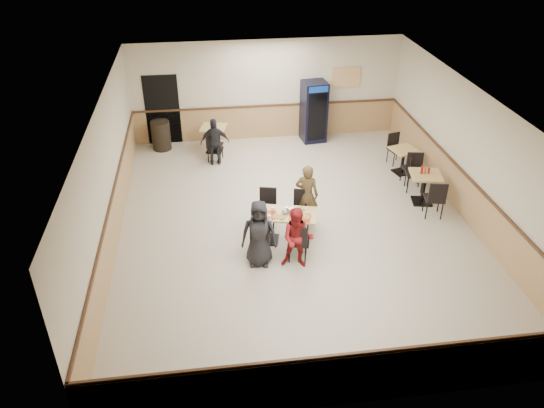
{
  "coord_description": "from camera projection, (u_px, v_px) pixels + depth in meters",
  "views": [
    {
      "loc": [
        -1.91,
        -10.09,
        6.75
      ],
      "look_at": [
        -0.59,
        -0.5,
        0.89
      ],
      "focal_mm": 35.0,
      "sensor_mm": 36.0,
      "label": 1
    }
  ],
  "objects": [
    {
      "name": "diner_woman_right",
      "position": [
        298.0,
        238.0,
        10.6
      ],
      "size": [
        0.76,
        0.66,
        1.35
      ],
      "primitive_type": "imported",
      "rotation": [
        0.0,
        0.0,
        -0.25
      ],
      "color": "maroon",
      "rests_on": "ground"
    },
    {
      "name": "main_table",
      "position": [
        284.0,
        223.0,
        11.43
      ],
      "size": [
        1.49,
        0.99,
        0.73
      ],
      "rotation": [
        0.0,
        0.0,
        -0.24
      ],
      "color": "black",
      "rests_on": "ground"
    },
    {
      "name": "lone_diner",
      "position": [
        215.0,
        142.0,
        14.56
      ],
      "size": [
        0.79,
        0.34,
        1.34
      ],
      "primitive_type": "imported",
      "rotation": [
        0.0,
        0.0,
        3.15
      ],
      "color": "black",
      "rests_on": "ground"
    },
    {
      "name": "pepsi_cooler",
      "position": [
        314.0,
        112.0,
        15.85
      ],
      "size": [
        0.76,
        0.77,
        1.83
      ],
      "rotation": [
        0.0,
        0.0,
        0.11
      ],
      "color": "black",
      "rests_on": "ground"
    },
    {
      "name": "side_table_far_chair_north",
      "position": [
        396.0,
        149.0,
        14.71
      ],
      "size": [
        0.5,
        0.5,
        0.88
      ],
      "primitive_type": null,
      "rotation": [
        0.0,
        0.0,
        0.27
      ],
      "color": "black",
      "rests_on": "ground"
    },
    {
      "name": "diner_woman_left",
      "position": [
        259.0,
        234.0,
        10.64
      ],
      "size": [
        0.78,
        0.57,
        1.47
      ],
      "primitive_type": "imported",
      "rotation": [
        0.0,
        0.0,
        -0.15
      ],
      "color": "black",
      "rests_on": "ground"
    },
    {
      "name": "diner_man_opposite",
      "position": [
        307.0,
        195.0,
        11.97
      ],
      "size": [
        0.63,
        0.52,
        1.47
      ],
      "primitive_type": "imported",
      "rotation": [
        0.0,
        0.0,
        2.77
      ],
      "color": "brown",
      "rests_on": "ground"
    },
    {
      "name": "side_table_far_chair_south",
      "position": [
        411.0,
        167.0,
        13.77
      ],
      "size": [
        0.5,
        0.5,
        0.88
      ],
      "primitive_type": null,
      "rotation": [
        0.0,
        0.0,
        3.41
      ],
      "color": "black",
      "rests_on": "ground"
    },
    {
      "name": "room_shell",
      "position": [
        343.0,
        150.0,
        14.34
      ],
      "size": [
        10.0,
        10.0,
        10.0
      ],
      "color": "silver",
      "rests_on": "ground"
    },
    {
      "name": "tabletop_clutter",
      "position": [
        282.0,
        214.0,
        11.23
      ],
      "size": [
        1.21,
        0.69,
        0.12
      ],
      "rotation": [
        0.0,
        0.0,
        -0.24
      ],
      "color": "#AF260B",
      "rests_on": "main_table"
    },
    {
      "name": "side_table_near",
      "position": [
        424.0,
        184.0,
        12.86
      ],
      "size": [
        0.85,
        0.85,
        0.78
      ],
      "rotation": [
        0.0,
        0.0,
        -0.19
      ],
      "color": "black",
      "rests_on": "ground"
    },
    {
      "name": "back_table",
      "position": [
        214.0,
        135.0,
        15.38
      ],
      "size": [
        0.85,
        0.85,
        0.76
      ],
      "rotation": [
        0.0,
        0.0,
        -0.24
      ],
      "color": "black",
      "rests_on": "ground"
    },
    {
      "name": "side_table_near_chair_north",
      "position": [
        415.0,
        173.0,
        13.4
      ],
      "size": [
        0.53,
        0.53,
        0.98
      ],
      "primitive_type": null,
      "rotation": [
        0.0,
        0.0,
        -0.19
      ],
      "color": "black",
      "rests_on": "ground"
    },
    {
      "name": "side_table_near_chair_south",
      "position": [
        434.0,
        197.0,
        12.34
      ],
      "size": [
        0.53,
        0.53,
        0.98
      ],
      "primitive_type": null,
      "rotation": [
        0.0,
        0.0,
        2.95
      ],
      "color": "black",
      "rests_on": "ground"
    },
    {
      "name": "back_table_chair_lone",
      "position": [
        215.0,
        145.0,
        14.88
      ],
      "size": [
        0.54,
        0.54,
        0.96
      ],
      "primitive_type": null,
      "rotation": [
        0.0,
        0.0,
        2.9
      ],
      "color": "black",
      "rests_on": "ground"
    },
    {
      "name": "side_table_far",
      "position": [
        403.0,
        157.0,
        14.23
      ],
      "size": [
        0.8,
        0.8,
        0.7
      ],
      "rotation": [
        0.0,
        0.0,
        0.27
      ],
      "color": "black",
      "rests_on": "ground"
    },
    {
      "name": "condiment_caddy",
      "position": [
        425.0,
        170.0,
        12.71
      ],
      "size": [
        0.23,
        0.06,
        0.2
      ],
      "color": "#A40B13",
      "rests_on": "side_table_near"
    },
    {
      "name": "trash_bin",
      "position": [
        161.0,
        135.0,
        15.53
      ],
      "size": [
        0.55,
        0.55,
        0.86
      ],
      "primitive_type": "cylinder",
      "color": "black",
      "rests_on": "ground"
    },
    {
      "name": "ground",
      "position": [
        294.0,
        224.0,
        12.27
      ],
      "size": [
        10.0,
        10.0,
        0.0
      ],
      "primitive_type": "plane",
      "color": "beige",
      "rests_on": "ground"
    },
    {
      "name": "main_chairs",
      "position": [
        282.0,
        224.0,
        11.45
      ],
      "size": [
        1.55,
        1.84,
        0.92
      ],
      "rotation": [
        0.0,
        0.0,
        -0.24
      ],
      "color": "black",
      "rests_on": "ground"
    }
  ]
}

